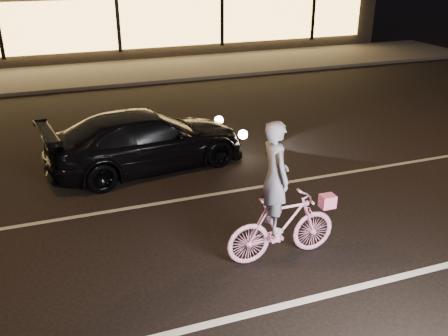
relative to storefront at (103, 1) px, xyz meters
name	(u,v)px	position (x,y,z in m)	size (l,w,h in m)	color
ground	(269,243)	(0.00, -18.97, -2.15)	(90.00, 90.00, 0.00)	black
lane_stripe_near	(314,298)	(0.00, -20.47, -2.14)	(60.00, 0.12, 0.01)	silver
lane_stripe_far	(227,192)	(0.00, -16.97, -2.14)	(60.00, 0.10, 0.01)	gray
sidewalk	(129,72)	(0.00, -5.97, -2.09)	(30.00, 4.00, 0.12)	#383533
storefront	(103,1)	(0.00, 0.00, 0.00)	(25.40, 8.42, 4.20)	black
cyclist	(280,212)	(-0.04, -19.37, -1.34)	(1.80, 0.62, 2.27)	#EA2F86
sedan	(147,140)	(-1.20, -15.17, -1.51)	(4.59, 2.42, 1.27)	black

